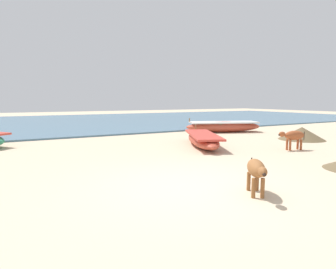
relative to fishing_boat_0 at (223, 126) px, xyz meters
The scene contains 7 objects.
ground 10.16m from the fishing_boat_0, 133.63° to the right, with size 80.00×80.00×0.00m, color beige.
sea_water 13.28m from the fishing_boat_0, 121.85° to the left, with size 60.00×20.00×0.08m, color slate.
fishing_boat_0 is the anchor object (origin of this frame).
fishing_boat_1 5.01m from the fishing_boat_0, 138.60° to the right, with size 2.44×3.76×0.67m.
calf_near_brown 10.38m from the fishing_boat_0, 126.50° to the right, with size 0.71×0.92×0.65m.
calf_far_rust 5.76m from the fishing_boat_0, 105.28° to the right, with size 1.04×0.48×0.68m.
debris_pile_0 4.14m from the fishing_boat_0, 74.89° to the right, with size 1.96×1.96×0.56m, color brown.
Camera 1 is at (-2.98, -4.61, 1.73)m, focal length 30.12 mm.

